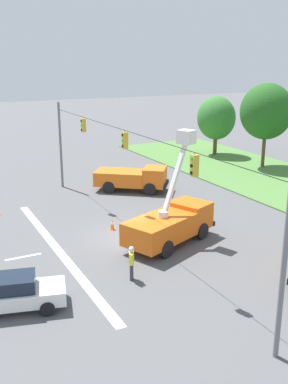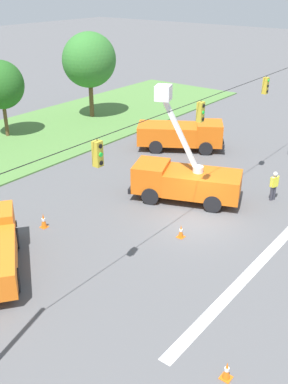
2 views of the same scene
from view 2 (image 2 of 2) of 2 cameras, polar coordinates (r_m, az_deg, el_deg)
name	(u,v)px [view 2 (image 2 of 2)]	position (r m, az deg, el deg)	size (l,w,h in m)	color
ground_plane	(195,223)	(23.99, 6.44, -3.93)	(200.00, 200.00, 0.00)	#565659
signal_gantry	(199,144)	(22.18, 7.02, 6.11)	(26.20, 0.33, 7.20)	slate
tree_east	(1,85)	(37.59, -17.71, 12.83)	(3.59, 3.55, 6.12)	brown
tree_far_east	(89,60)	(41.57, -6.96, 16.29)	(5.10, 4.41, 7.61)	brown
utility_truck_bucket_lift	(184,179)	(25.84, 5.14, 1.69)	(4.53, 6.66, 6.60)	orange
utility_truck_support_near	(181,134)	(33.94, 4.77, 7.35)	(5.43, 6.66, 2.14)	orange
road_worker	(274,184)	(26.92, 16.19, 0.96)	(0.60, 0.38, 1.77)	#383842
traffic_cone_foreground_left	(44,220)	(23.83, -12.64, -3.55)	(0.36, 0.36, 0.80)	orange
traffic_cone_mid_left	(227,371)	(15.75, 10.46, -21.40)	(0.36, 0.36, 0.68)	orange
traffic_cone_mid_right	(181,231)	(22.50, 4.71, -4.98)	(0.36, 0.36, 0.70)	orange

